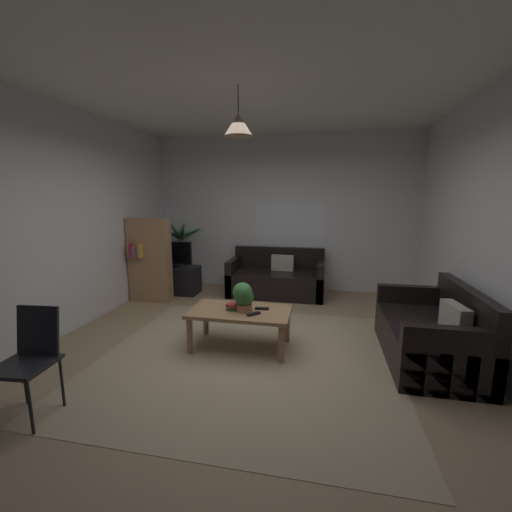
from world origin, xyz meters
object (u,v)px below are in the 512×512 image
at_px(couch_right_side, 431,336).
at_px(potted_plant_on_table, 243,296).
at_px(remote_on_table_0, 262,308).
at_px(folding_chair, 30,355).
at_px(coffee_table, 240,316).
at_px(potted_palm_corner, 182,255).
at_px(couch_under_window, 277,280).
at_px(book_on_table_0, 233,309).
at_px(bookshelf_corner, 149,260).
at_px(book_on_table_2, 232,305).
at_px(tv, 173,254).
at_px(remote_on_table_1, 254,314).
at_px(tv_stand, 174,279).
at_px(book_on_table_1, 233,306).
at_px(pendant_lamp, 238,124).

height_order(couch_right_side, potted_plant_on_table, couch_right_side).
bearing_deg(remote_on_table_0, folding_chair, 129.71).
height_order(coffee_table, potted_palm_corner, potted_palm_corner).
relative_size(couch_under_window, remote_on_table_0, 10.44).
relative_size(book_on_table_0, bookshelf_corner, 0.10).
bearing_deg(book_on_table_2, couch_right_side, 3.56).
bearing_deg(tv, remote_on_table_1, -46.79).
xyz_separation_m(tv, folding_chair, (0.40, -3.42, -0.22)).
xyz_separation_m(couch_under_window, book_on_table_0, (-0.19, -2.24, 0.20)).
height_order(potted_plant_on_table, bookshelf_corner, bookshelf_corner).
bearing_deg(potted_palm_corner, tv_stand, -85.75).
xyz_separation_m(book_on_table_0, tv_stand, (-1.66, 1.97, -0.22)).
distance_m(book_on_table_1, book_on_table_2, 0.03).
bearing_deg(bookshelf_corner, folding_chair, -78.77).
height_order(book_on_table_2, tv_stand, book_on_table_2).
distance_m(couch_right_side, book_on_table_2, 2.18).
bearing_deg(coffee_table, tv, 132.12).
xyz_separation_m(book_on_table_1, potted_palm_corner, (-1.69, 2.41, 0.14)).
bearing_deg(potted_palm_corner, couch_under_window, -5.57).
xyz_separation_m(book_on_table_2, remote_on_table_0, (0.33, 0.09, -0.05)).
height_order(potted_plant_on_table, tv_stand, potted_plant_on_table).
bearing_deg(coffee_table, couch_right_side, 3.19).
bearing_deg(coffee_table, potted_palm_corner, 126.47).
height_order(coffee_table, remote_on_table_1, remote_on_table_1).
bearing_deg(folding_chair, potted_palm_corner, 96.30).
xyz_separation_m(potted_palm_corner, bookshelf_corner, (-0.15, -0.97, 0.07)).
xyz_separation_m(tv, bookshelf_corner, (-0.19, -0.49, -0.03)).
relative_size(book_on_table_2, tv, 0.16).
height_order(couch_under_window, book_on_table_2, couch_under_window).
xyz_separation_m(book_on_table_0, remote_on_table_1, (0.26, -0.10, -0.00)).
distance_m(coffee_table, tv, 2.62).
height_order(book_on_table_2, folding_chair, folding_chair).
relative_size(tv, potted_palm_corner, 0.54).
bearing_deg(book_on_table_0, bookshelf_corner, 141.79).
relative_size(potted_plant_on_table, bookshelf_corner, 0.24).
bearing_deg(book_on_table_1, couch_under_window, 84.94).
bearing_deg(book_on_table_2, book_on_table_0, -14.39).
relative_size(coffee_table, book_on_table_2, 9.89).
bearing_deg(tv, coffee_table, -47.88).
distance_m(remote_on_table_0, bookshelf_corner, 2.57).
bearing_deg(book_on_table_0, couch_under_window, 85.14).
distance_m(potted_palm_corner, bookshelf_corner, 0.98).
relative_size(book_on_table_0, book_on_table_1, 0.95).
distance_m(book_on_table_0, bookshelf_corner, 2.36).
bearing_deg(coffee_table, bookshelf_corner, 143.36).
bearing_deg(potted_plant_on_table, tv_stand, 132.29).
distance_m(book_on_table_1, bookshelf_corner, 2.35).
bearing_deg(book_on_table_1, folding_chair, -130.21).
xyz_separation_m(tv_stand, pendant_lamp, (1.74, -1.95, 2.24)).
xyz_separation_m(coffee_table, tv, (-1.74, 1.93, 0.34)).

